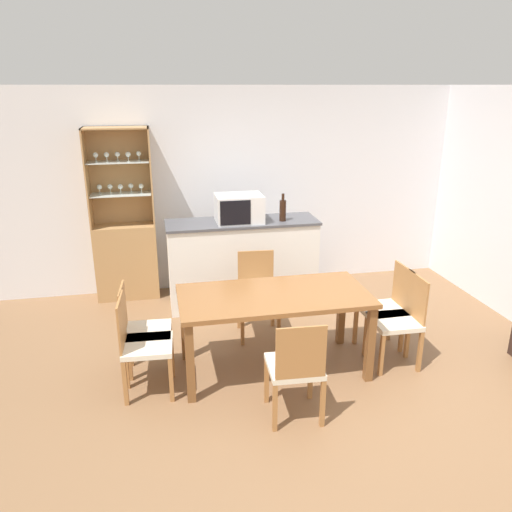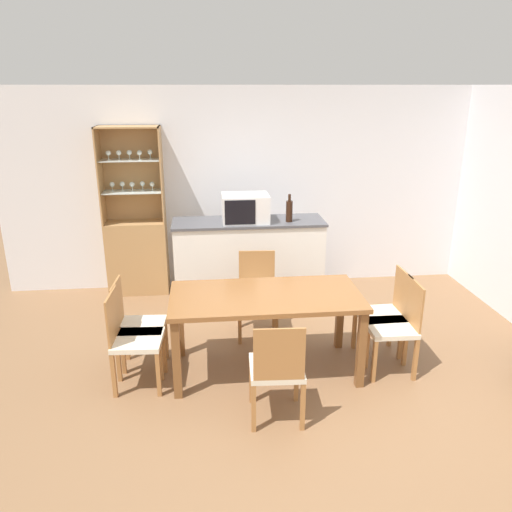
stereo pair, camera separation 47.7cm
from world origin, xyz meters
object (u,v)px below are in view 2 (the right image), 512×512
at_px(dining_chair_side_left_near, 133,339).
at_px(dining_chair_side_right_far, 386,314).
at_px(dining_chair_side_right_near, 395,326).
at_px(dining_table, 266,304).
at_px(dining_chair_head_near, 277,369).
at_px(dining_chair_head_far, 257,294).
at_px(dining_chair_side_left_far, 136,326).
at_px(microwave, 245,208).
at_px(wine_bottle, 289,211).
at_px(display_cabinet, 137,245).

relative_size(dining_chair_side_left_near, dining_chair_side_right_far, 1.00).
distance_m(dining_chair_side_right_near, dining_chair_side_right_far, 0.25).
relative_size(dining_table, dining_chair_head_near, 1.94).
relative_size(dining_chair_side_right_near, dining_chair_head_near, 1.00).
xyz_separation_m(dining_table, dining_chair_side_left_near, (-1.18, -0.12, -0.22)).
bearing_deg(dining_chair_head_far, dining_chair_side_left_far, 31.34).
distance_m(dining_chair_head_near, microwave, 2.39).
relative_size(dining_chair_side_right_near, wine_bottle, 2.74).
height_order(dining_chair_side_right_near, dining_chair_head_near, same).
bearing_deg(dining_chair_side_left_near, microwave, 149.14).
xyz_separation_m(dining_table, dining_chair_head_near, (-0.00, -0.74, -0.22)).
xyz_separation_m(dining_table, dining_chair_side_left_far, (-1.18, 0.13, -0.22)).
bearing_deg(dining_table, dining_chair_side_left_near, -174.09).
bearing_deg(dining_table, dining_chair_head_near, -90.18).
bearing_deg(dining_chair_side_right_near, dining_chair_head_far, 55.08).
bearing_deg(wine_bottle, dining_chair_side_left_far, -140.67).
bearing_deg(microwave, dining_chair_side_left_near, -124.42).
relative_size(display_cabinet, dining_table, 1.22).
bearing_deg(dining_chair_head_far, dining_chair_side_left_near, 40.05).
bearing_deg(display_cabinet, dining_chair_head_near, -63.63).
bearing_deg(display_cabinet, dining_table, -55.97).
bearing_deg(wine_bottle, display_cabinet, 162.18).
height_order(dining_chair_head_far, dining_chair_side_left_near, same).
distance_m(dining_chair_side_right_near, wine_bottle, 1.89).
distance_m(dining_table, microwave, 1.61).
relative_size(dining_chair_side_right_near, microwave, 1.66).
bearing_deg(dining_chair_side_left_near, dining_chair_side_right_near, 93.46).
relative_size(dining_table, dining_chair_head_far, 1.94).
distance_m(dining_chair_side_left_far, dining_chair_side_right_far, 2.36).
bearing_deg(dining_chair_head_near, dining_chair_head_far, 92.77).
height_order(display_cabinet, microwave, display_cabinet).
bearing_deg(dining_chair_side_right_far, dining_table, 94.88).
bearing_deg(dining_table, dining_chair_side_right_near, -6.09).
xyz_separation_m(dining_chair_head_near, dining_chair_side_left_near, (-1.18, 0.62, 0.00)).
xyz_separation_m(dining_chair_side_right_far, microwave, (-1.23, 1.40, 0.75)).
height_order(display_cabinet, dining_chair_side_right_far, display_cabinet).
bearing_deg(dining_chair_side_left_far, dining_chair_head_far, 120.63).
relative_size(display_cabinet, microwave, 3.92).
height_order(dining_chair_side_right_near, dining_chair_head_far, same).
distance_m(display_cabinet, dining_chair_side_left_far, 1.95).
bearing_deg(microwave, dining_chair_side_left_far, -128.93).
distance_m(dining_chair_side_right_near, microwave, 2.19).
height_order(display_cabinet, dining_table, display_cabinet).
relative_size(dining_chair_head_far, dining_chair_side_right_far, 1.00).
bearing_deg(dining_chair_head_far, display_cabinet, -39.43).
bearing_deg(microwave, wine_bottle, -6.57).
distance_m(dining_table, dining_chair_side_left_near, 1.21).
bearing_deg(dining_chair_side_right_far, dining_chair_head_near, 125.00).
distance_m(dining_chair_side_right_far, microwave, 2.01).
relative_size(dining_chair_side_right_far, wine_bottle, 2.74).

